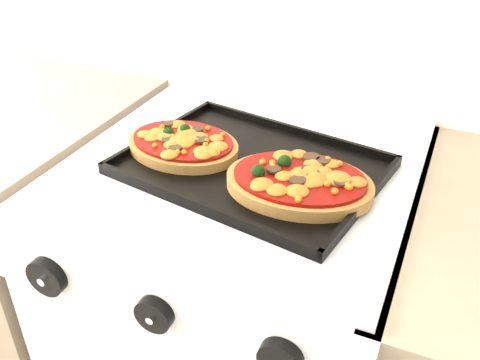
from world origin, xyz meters
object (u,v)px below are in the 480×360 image
at_px(stove, 243,338).
at_px(pizza_right, 299,181).
at_px(baking_tray, 252,165).
at_px(pizza_left, 183,143).

height_order(stove, pizza_right, pizza_right).
bearing_deg(pizza_right, baking_tray, 157.74).
relative_size(stove, pizza_left, 4.38).
xyz_separation_m(pizza_left, pizza_right, (0.23, -0.04, 0.00)).
bearing_deg(pizza_right, stove, 152.10).
height_order(baking_tray, pizza_left, pizza_left).
distance_m(baking_tray, pizza_right, 0.11).
bearing_deg(stove, pizza_right, -27.90).
bearing_deg(pizza_left, stove, 13.21).
relative_size(baking_tray, pizza_left, 2.00).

